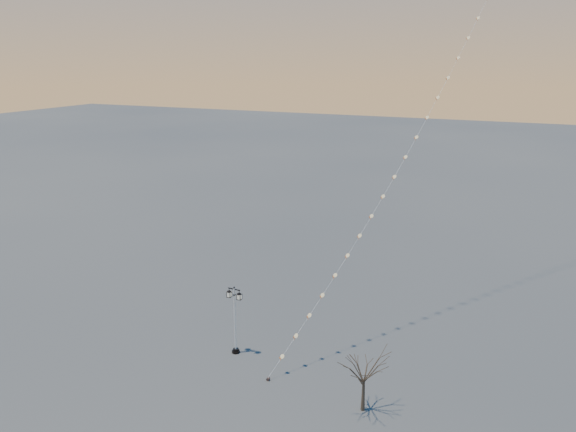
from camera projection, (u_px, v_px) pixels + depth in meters
The scene contains 4 objects.
ground at pixel (256, 384), 33.44m from camera, with size 300.00×300.00×0.00m, color #434544.
street_lamp at pixel (235, 317), 36.33m from camera, with size 1.17×0.51×4.63m.
bare_tree at pixel (364, 371), 30.39m from camera, with size 2.10×2.10×3.48m.
kite_train at pixel (446, 51), 39.60m from camera, with size 13.54×31.25×38.05m.
Camera 1 is at (13.73, -26.12, 18.69)m, focal length 35.50 mm.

